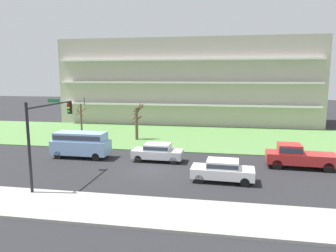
{
  "coord_description": "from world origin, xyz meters",
  "views": [
    {
      "loc": [
        5.71,
        -23.97,
        7.47
      ],
      "look_at": [
        0.4,
        6.0,
        2.59
      ],
      "focal_mm": 33.89,
      "sensor_mm": 36.0,
      "label": 1
    }
  ],
  "objects": [
    {
      "name": "sedan_white_center_left",
      "position": [
        5.75,
        -2.0,
        0.87
      ],
      "size": [
        4.47,
        1.99,
        1.57
      ],
      "rotation": [
        0.0,
        0.0,
        -0.04
      ],
      "color": "white",
      "rests_on": "ground"
    },
    {
      "name": "ground",
      "position": [
        0.0,
        0.0,
        0.0
      ],
      "size": [
        160.0,
        160.0,
        0.0
      ],
      "primitive_type": "plane",
      "color": "#232326"
    },
    {
      "name": "tree_far_left",
      "position": [
        -10.88,
        10.81,
        2.38
      ],
      "size": [
        1.23,
        1.09,
        5.01
      ],
      "color": "brown",
      "rests_on": "ground"
    },
    {
      "name": "grass_lawn_strip",
      "position": [
        0.0,
        14.0,
        0.04
      ],
      "size": [
        80.0,
        16.0,
        0.08
      ],
      "primitive_type": "cube",
      "color": "#547F42",
      "rests_on": "ground"
    },
    {
      "name": "traffic_signal_mast",
      "position": [
        -6.12,
        -4.51,
        4.06
      ],
      "size": [
        0.9,
        5.88,
        5.85
      ],
      "color": "black",
      "rests_on": "ground"
    },
    {
      "name": "van_blue_center_right",
      "position": [
        -7.06,
        2.5,
        1.4
      ],
      "size": [
        5.23,
        2.07,
        2.36
      ],
      "rotation": [
        0.0,
        0.0,
        3.13
      ],
      "color": "#8CB2E0",
      "rests_on": "ground"
    },
    {
      "name": "apartment_building",
      "position": [
        0.0,
        27.2,
        6.45
      ],
      "size": [
        39.09,
        11.35,
        12.9
      ],
      "color": "#B2A899",
      "rests_on": "ground"
    },
    {
      "name": "tree_left",
      "position": [
        -4.19,
        11.15,
        2.25
      ],
      "size": [
        1.57,
        1.09,
        4.24
      ],
      "color": "brown",
      "rests_on": "ground"
    },
    {
      "name": "sedan_silver_near_left",
      "position": [
        0.09,
        2.5,
        0.87
      ],
      "size": [
        4.43,
        1.87,
        1.57
      ],
      "rotation": [
        0.0,
        0.0,
        3.13
      ],
      "color": "#B7BABF",
      "rests_on": "ground"
    },
    {
      "name": "pickup_red_near_right",
      "position": [
        11.73,
        2.51,
        1.02
      ],
      "size": [
        5.49,
        2.26,
        1.95
      ],
      "rotation": [
        0.0,
        0.0,
        3.09
      ],
      "color": "#B22828",
      "rests_on": "ground"
    },
    {
      "name": "sidewalk_curb_near",
      "position": [
        0.0,
        -8.0,
        0.07
      ],
      "size": [
        80.0,
        4.0,
        0.15
      ],
      "primitive_type": "cube",
      "color": "#99968E",
      "rests_on": "ground"
    }
  ]
}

